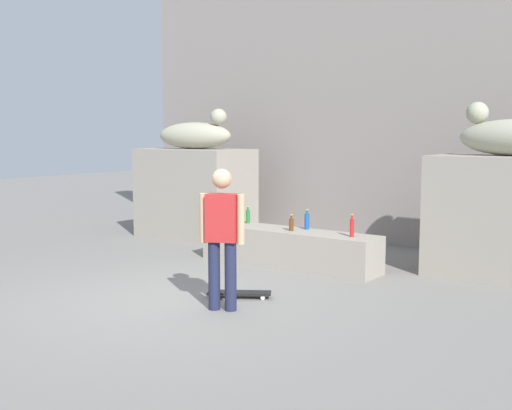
# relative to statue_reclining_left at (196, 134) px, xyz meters

# --- Properties ---
(ground_plane) EXTENTS (40.00, 40.00, 0.00)m
(ground_plane) POSITION_rel_statue_reclining_left_xyz_m (2.96, -3.79, -2.03)
(ground_plane) COLOR slate
(facade_wall) EXTENTS (10.46, 0.60, 6.11)m
(facade_wall) POSITION_rel_statue_reclining_left_xyz_m (2.96, 1.73, 1.02)
(facade_wall) COLOR gray
(facade_wall) RESTS_ON ground_plane
(pedestal_left) EXTENTS (2.18, 1.29, 1.75)m
(pedestal_left) POSITION_rel_statue_reclining_left_xyz_m (-0.04, -0.01, -1.16)
(pedestal_left) COLOR gray
(pedestal_left) RESTS_ON ground_plane
(pedestal_right) EXTENTS (2.18, 1.29, 1.75)m
(pedestal_right) POSITION_rel_statue_reclining_left_xyz_m (5.95, -0.01, -1.16)
(pedestal_right) COLOR gray
(pedestal_right) RESTS_ON ground_plane
(statue_reclining_left) EXTENTS (1.67, 0.80, 0.78)m
(statue_reclining_left) POSITION_rel_statue_reclining_left_xyz_m (0.00, 0.00, 0.00)
(statue_reclining_left) COLOR #A09F87
(statue_reclining_left) RESTS_ON pedestal_left
(statue_reclining_right) EXTENTS (1.65, 0.74, 0.78)m
(statue_reclining_right) POSITION_rel_statue_reclining_left_xyz_m (5.92, -0.00, 0.00)
(statue_reclining_right) COLOR #A09F87
(statue_reclining_right) RESTS_ON pedestal_right
(ledge_block) EXTENTS (2.97, 0.66, 0.57)m
(ledge_block) POSITION_rel_statue_reclining_left_xyz_m (2.96, -1.20, -1.75)
(ledge_block) COLOR gray
(ledge_block) RESTS_ON ground_plane
(skater) EXTENTS (0.50, 0.32, 1.67)m
(skater) POSITION_rel_statue_reclining_left_xyz_m (3.68, -3.73, -1.11)
(skater) COLOR #1E233F
(skater) RESTS_ON ground_plane
(skateboard) EXTENTS (0.78, 0.60, 0.08)m
(skateboard) POSITION_rel_statue_reclining_left_xyz_m (3.51, -3.18, -1.97)
(skateboard) COLOR black
(skateboard) RESTS_ON ground_plane
(bottle_green) EXTENTS (0.07, 0.07, 0.29)m
(bottle_green) POSITION_rel_statue_reclining_left_xyz_m (2.02, -1.01, -1.34)
(bottle_green) COLOR #1E722D
(bottle_green) RESTS_ON ledge_block
(bottle_red) EXTENTS (0.06, 0.06, 0.33)m
(bottle_red) POSITION_rel_statue_reclining_left_xyz_m (4.06, -1.22, -1.32)
(bottle_red) COLOR red
(bottle_red) RESTS_ON ledge_block
(bottle_brown) EXTENTS (0.07, 0.07, 0.25)m
(bottle_brown) POSITION_rel_statue_reclining_left_xyz_m (3.05, -1.27, -1.36)
(bottle_brown) COLOR #593314
(bottle_brown) RESTS_ON ledge_block
(bottle_blue) EXTENTS (0.08, 0.08, 0.31)m
(bottle_blue) POSITION_rel_statue_reclining_left_xyz_m (3.17, -1.00, -1.33)
(bottle_blue) COLOR #194C99
(bottle_blue) RESTS_ON ledge_block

